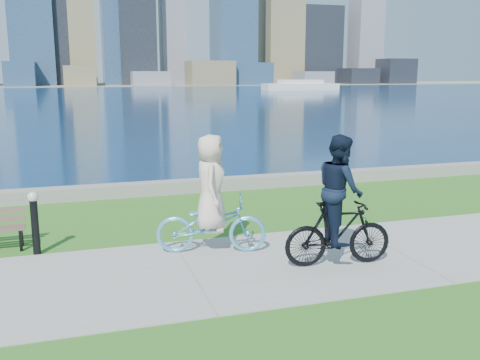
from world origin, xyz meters
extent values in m
plane|color=#266019|center=(0.00, 0.00, 0.00)|extent=(320.00, 320.00, 0.00)
cube|color=gray|center=(0.00, 0.00, 0.01)|extent=(80.00, 3.50, 0.02)
cube|color=gray|center=(0.00, 6.20, 0.17)|extent=(90.00, 0.50, 0.35)
cube|color=#0C294D|center=(0.00, 72.00, 0.00)|extent=(320.00, 131.00, 0.01)
cube|color=gray|center=(0.00, 130.00, 0.06)|extent=(320.00, 30.00, 0.12)
cube|color=navy|center=(-12.64, 122.73, 2.79)|extent=(6.53, 8.98, 5.58)
cube|color=olive|center=(0.08, 121.23, 2.34)|extent=(7.10, 6.03, 4.67)
cube|color=slate|center=(16.30, 122.13, 1.70)|extent=(8.98, 7.23, 3.40)
cube|color=olive|center=(30.37, 119.58, 2.92)|extent=(10.66, 8.83, 5.85)
cube|color=navy|center=(40.65, 121.30, 2.75)|extent=(10.75, 8.08, 5.51)
cube|color=slate|center=(57.95, 119.97, 1.68)|extent=(8.30, 7.78, 3.36)
cube|color=black|center=(72.13, 122.18, 2.10)|extent=(8.40, 8.50, 4.21)
cube|color=black|center=(83.29, 121.47, 3.37)|extent=(8.55, 7.81, 6.74)
cube|color=navy|center=(-10.04, 129.41, 18.39)|extent=(9.88, 6.86, 36.77)
cube|color=navy|center=(39.00, 128.80, 20.33)|extent=(9.72, 11.76, 40.66)
cube|color=olive|center=(53.36, 132.14, 19.88)|extent=(9.79, 11.81, 39.77)
cube|color=black|center=(63.93, 131.81, 10.38)|extent=(11.57, 10.89, 20.77)
cube|color=slate|center=(77.77, 128.75, 16.99)|extent=(7.53, 7.24, 33.99)
cube|color=silver|center=(38.29, 83.13, 0.60)|extent=(13.89, 3.97, 1.19)
cube|color=silver|center=(38.29, 83.13, 1.54)|extent=(7.94, 2.98, 0.69)
cube|color=black|center=(-2.89, 2.12, 0.21)|extent=(0.06, 0.06, 0.42)
cube|color=black|center=(-2.90, 2.45, 0.21)|extent=(0.06, 0.06, 0.42)
cylinder|color=black|center=(-2.59, 1.81, 0.54)|extent=(0.14, 0.14, 1.08)
sphere|color=beige|center=(-2.59, 1.81, 1.12)|extent=(0.20, 0.20, 0.20)
imported|color=#5DB9E4|center=(0.59, 0.95, 0.57)|extent=(1.24, 2.20, 1.09)
imported|color=white|center=(0.59, 0.95, 1.36)|extent=(0.79, 1.02, 1.82)
imported|color=black|center=(2.56, -0.40, 0.60)|extent=(0.79, 1.98, 1.16)
imported|color=black|center=(2.56, -0.40, 1.40)|extent=(0.82, 0.99, 1.90)
camera|label=1|loc=(-1.77, -8.52, 3.40)|focal=40.00mm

